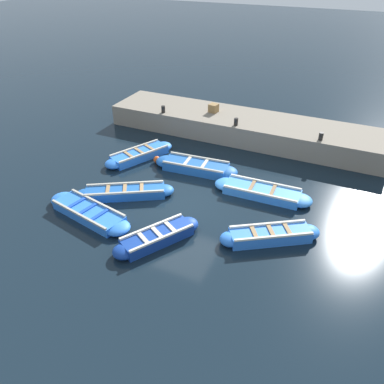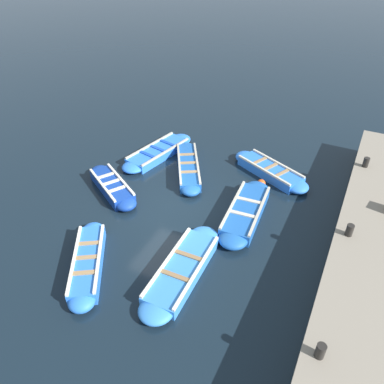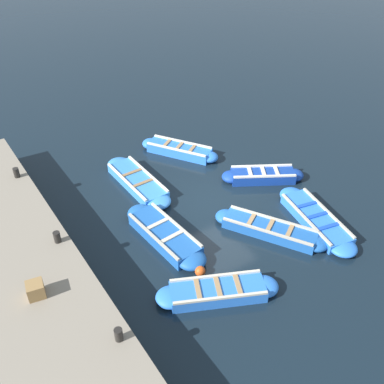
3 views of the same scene
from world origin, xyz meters
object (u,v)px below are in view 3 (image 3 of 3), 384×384
boat_centre (263,176)px  boat_tucked (138,182)px  bollard_mid_south (16,173)px  boat_broadside (165,235)px  boat_inner_gap (179,150)px  boat_stern_in (218,292)px  bollard_mid_north (57,237)px  buoy_orange_near (200,271)px  boat_bow_out (316,219)px  bollard_north (119,335)px  boat_drifting (270,230)px  wooden_crate (36,290)px

boat_centre → boat_tucked: boat_centre is taller
boat_tucked → bollard_mid_south: bollard_mid_south is taller
boat_broadside → boat_inner_gap: bearing=52.2°
boat_stern_in → bollard_mid_north: size_ratio=10.15×
buoy_orange_near → boat_centre: bearing=29.4°
bollard_mid_north → bollard_mid_south: 3.99m
boat_broadside → bollard_mid_north: (-3.19, 0.68, 1.02)m
boat_bow_out → bollard_mid_south: size_ratio=11.32×
boat_inner_gap → bollard_mid_north: bollard_mid_north is taller
boat_bow_out → bollard_north: size_ratio=11.32×
boat_drifting → bollard_mid_south: bearing=134.4°
boat_centre → bollard_north: 9.12m
boat_stern_in → buoy_orange_near: 0.95m
boat_drifting → boat_centre: (1.87, 2.49, 0.01)m
boat_inner_gap → bollard_mid_south: size_ratio=9.33×
boat_centre → wooden_crate: (-9.24, -1.76, 1.06)m
boat_stern_in → buoy_orange_near: (0.04, 0.94, -0.03)m
boat_inner_gap → boat_tucked: (-2.53, -0.99, -0.03)m
boat_drifting → boat_stern_in: boat_stern_in is taller
boat_inner_gap → bollard_north: bearing=-130.6°
boat_drifting → wooden_crate: 7.49m
buoy_orange_near → boat_tucked: bearing=82.9°
boat_centre → buoy_orange_near: bearing=-150.6°
boat_drifting → wooden_crate: wooden_crate is taller
boat_tucked → wooden_crate: (-5.06, -4.15, 1.09)m
boat_drifting → boat_broadside: bearing=150.9°
boat_bow_out → bollard_north: bearing=-171.7°
bollard_mid_north → buoy_orange_near: bollard_mid_north is taller
boat_centre → wooden_crate: bearing=-169.2°
boat_broadside → buoy_orange_near: bearing=-87.6°
boat_broadside → bollard_mid_north: 3.41m
boat_centre → boat_broadside: boat_broadside is taller
boat_drifting → boat_broadside: (-3.03, 1.69, 0.02)m
boat_broadside → bollard_mid_north: bollard_mid_north is taller
boat_centre → bollard_mid_south: size_ratio=8.86×
boat_drifting → bollard_mid_south: (-6.21, 6.36, 1.04)m
boat_centre → boat_drifting: bearing=-126.9°
buoy_orange_near → boat_bow_out: bearing=-3.0°
boat_stern_in → boat_bow_out: (4.67, 0.70, -0.02)m
bollard_mid_south → boat_centre: bearing=-25.6°
boat_centre → wooden_crate: 9.47m
bollard_north → wooden_crate: (-1.16, 2.35, 0.04)m
boat_tucked → bollard_mid_south: (-3.90, 1.48, 1.05)m
boat_drifting → boat_bow_out: bearing=-15.8°
boat_broadside → boat_centre: bearing=9.3°
boat_broadside → boat_tucked: (0.71, 3.19, -0.03)m
boat_drifting → wooden_crate: bearing=174.4°
wooden_crate → boat_centre: bearing=10.8°
boat_drifting → bollard_mid_north: 6.73m
boat_centre → boat_stern_in: (-4.86, -3.66, -0.01)m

